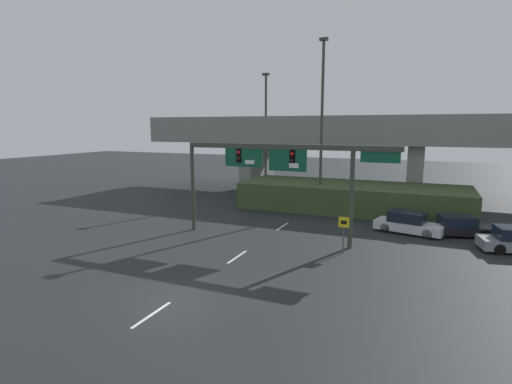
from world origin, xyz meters
The scene contains 10 objects.
ground_plane centered at (0.00, 0.00, 0.00)m, with size 160.00×160.00×0.00m, color black.
lane_markings centered at (0.00, 13.84, 0.00)m, with size 0.14×33.09×0.01m.
signal_gantry centered at (0.83, 10.39, 4.99)m, with size 14.03×0.44×6.22m.
speed_limit_sign centered at (5.39, 9.14, 1.46)m, with size 0.60×0.11×2.23m.
highway_light_pole_near centered at (-5.94, 25.15, 6.69)m, with size 0.70×0.36×12.64m.
highway_light_pole_far centered at (1.14, 20.22, 7.62)m, with size 0.70×0.36×14.49m.
overpass_bridge centered at (0.00, 29.05, 6.02)m, with size 40.26×9.01×8.35m.
grass_embankment centered at (3.66, 21.80, 1.15)m, with size 19.32×6.81×2.30m.
parked_sedan_near_right centered at (8.63, 15.55, 0.69)m, with size 4.78×2.76×1.50m.
parked_sedan_mid_right centered at (11.78, 16.15, 0.64)m, with size 4.57×2.68×1.38m.
Camera 1 is at (9.61, -13.37, 7.31)m, focal length 28.00 mm.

